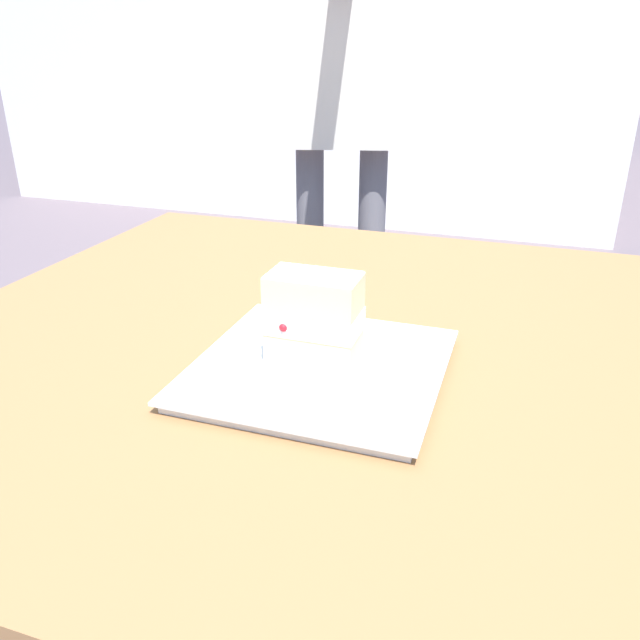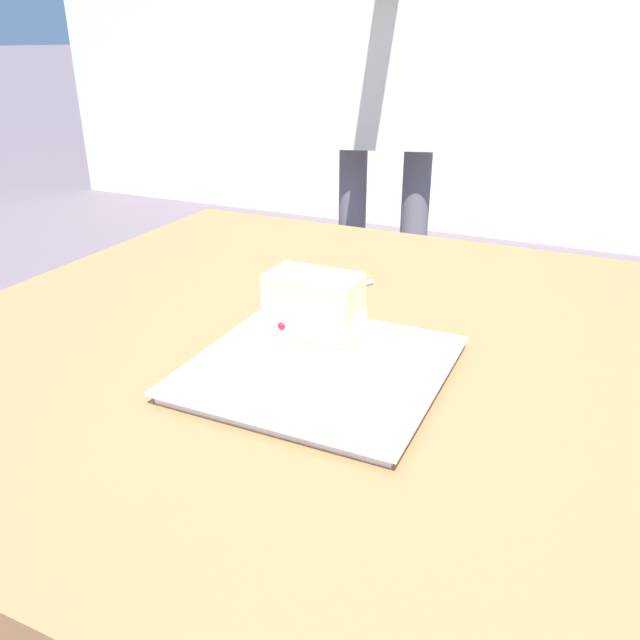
% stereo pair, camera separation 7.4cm
% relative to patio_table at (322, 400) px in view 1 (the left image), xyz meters
% --- Properties ---
extents(patio_table, '(1.11, 1.04, 0.73)m').
position_rel_patio_table_xyz_m(patio_table, '(0.00, 0.00, 0.00)').
color(patio_table, olive).
rests_on(patio_table, ground).
extents(dessert_plate, '(0.29, 0.29, 0.02)m').
position_rel_patio_table_xyz_m(dessert_plate, '(0.03, -0.11, 0.11)').
color(dessert_plate, white).
rests_on(dessert_plate, patio_table).
extents(cake_slice, '(0.11, 0.07, 0.11)m').
position_rel_patio_table_xyz_m(cake_slice, '(0.03, -0.11, 0.18)').
color(cake_slice, beige).
rests_on(cake_slice, dessert_plate).
extents(dessert_fork, '(0.10, 0.16, 0.01)m').
position_rel_patio_table_xyz_m(dessert_fork, '(-0.07, 0.13, 0.11)').
color(dessert_fork, silver).
rests_on(dessert_fork, patio_table).
extents(diner_person, '(0.49, 0.63, 1.67)m').
position_rel_patio_table_xyz_m(diner_person, '(-0.26, 0.94, 0.48)').
color(diner_person, slate).
rests_on(diner_person, ground).
extents(patio_building, '(4.16, 3.78, 2.67)m').
position_rel_patio_table_xyz_m(patio_building, '(-1.36, 4.96, 0.70)').
color(patio_building, silver).
rests_on(patio_building, ground).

